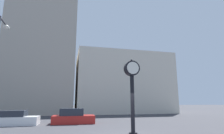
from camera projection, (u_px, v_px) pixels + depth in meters
building_tall_tower at (47, 26)px, 33.67m from camera, size 11.08×12.00×32.89m
building_storefront_row at (121, 84)px, 34.92m from camera, size 17.52×12.00×10.94m
street_clock at (132, 86)px, 10.78m from camera, size 0.94×0.73×4.64m
car_white at (14, 119)px, 15.16m from camera, size 3.99×1.83×1.25m
car_red at (73, 117)px, 16.42m from camera, size 3.93×1.95×1.39m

